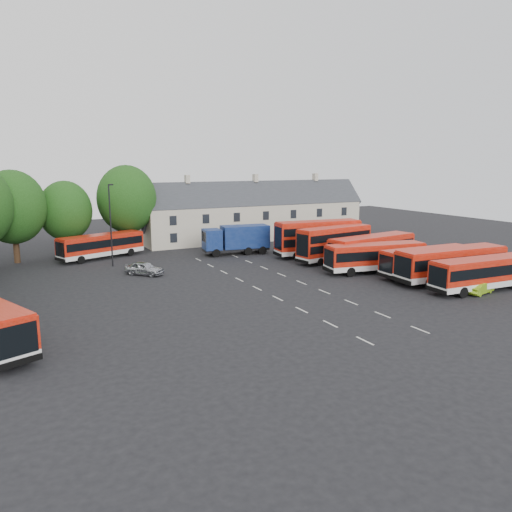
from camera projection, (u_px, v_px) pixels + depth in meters
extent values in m
plane|color=black|center=(267.00, 293.00, 45.87)|extent=(140.00, 140.00, 0.00)
cube|color=beige|center=(365.00, 341.00, 33.61)|extent=(0.15, 1.80, 0.01)
cube|color=beige|center=(330.00, 324.00, 37.11)|extent=(0.15, 1.80, 0.01)
cube|color=beige|center=(302.00, 310.00, 40.61)|extent=(0.15, 1.80, 0.01)
cube|color=beige|center=(278.00, 298.00, 44.12)|extent=(0.15, 1.80, 0.01)
cube|color=beige|center=(257.00, 288.00, 47.62)|extent=(0.15, 1.80, 0.01)
cube|color=beige|center=(239.00, 280.00, 51.13)|extent=(0.15, 1.80, 0.01)
cube|color=beige|center=(224.00, 272.00, 54.63)|extent=(0.15, 1.80, 0.01)
cube|color=beige|center=(210.00, 265.00, 58.14)|extent=(0.15, 1.80, 0.01)
cube|color=beige|center=(198.00, 260.00, 61.64)|extent=(0.15, 1.80, 0.01)
cube|color=beige|center=(420.00, 330.00, 35.83)|extent=(0.15, 1.80, 0.01)
cube|color=beige|center=(382.00, 315.00, 39.34)|extent=(0.15, 1.80, 0.01)
cube|color=beige|center=(351.00, 302.00, 42.84)|extent=(0.15, 1.80, 0.01)
cube|color=beige|center=(324.00, 292.00, 46.35)|extent=(0.15, 1.80, 0.01)
cube|color=beige|center=(302.00, 283.00, 49.85)|extent=(0.15, 1.80, 0.01)
cube|color=beige|center=(282.00, 275.00, 53.35)|extent=(0.15, 1.80, 0.01)
cube|color=beige|center=(264.00, 268.00, 56.86)|extent=(0.15, 1.80, 0.01)
cube|color=beige|center=(249.00, 262.00, 60.36)|extent=(0.15, 1.80, 0.01)
cube|color=beige|center=(235.00, 256.00, 63.87)|extent=(0.15, 1.80, 0.01)
cylinder|color=black|center=(16.00, 246.00, 59.37)|extent=(0.70, 0.70, 4.02)
ellipsoid|color=#193D10|center=(13.00, 207.00, 58.51)|extent=(7.59, 7.59, 8.73)
cylinder|color=black|center=(68.00, 242.00, 63.84)|extent=(0.70, 0.70, 3.50)
ellipsoid|color=#193D10|center=(65.00, 211.00, 63.09)|extent=(6.60, 6.60, 7.59)
cylinder|color=black|center=(128.00, 235.00, 68.22)|extent=(0.70, 0.70, 4.20)
ellipsoid|color=#193D10|center=(127.00, 199.00, 67.32)|extent=(7.92, 7.92, 9.11)
cube|color=beige|center=(255.00, 221.00, 77.88)|extent=(35.00, 7.00, 5.50)
cube|color=#2D3035|center=(255.00, 204.00, 77.37)|extent=(35.70, 7.13, 7.13)
cube|color=beige|center=(187.00, 179.00, 71.74)|extent=(0.60, 0.90, 1.20)
cube|color=beige|center=(255.00, 178.00, 76.64)|extent=(0.60, 0.90, 1.20)
cube|color=beige|center=(315.00, 177.00, 81.54)|extent=(0.60, 0.90, 1.20)
cube|color=silver|center=(482.00, 283.00, 46.56)|extent=(11.15, 3.06, 0.55)
cube|color=#B11C0A|center=(483.00, 270.00, 46.32)|extent=(11.15, 3.06, 1.96)
cube|color=black|center=(483.00, 269.00, 46.31)|extent=(10.71, 3.10, 0.95)
cube|color=#B11C0A|center=(484.00, 259.00, 46.13)|extent=(10.92, 2.95, 0.12)
cylinder|color=black|center=(463.00, 292.00, 44.17)|extent=(1.02, 0.33, 1.00)
cylinder|color=black|center=(499.00, 279.00, 49.04)|extent=(1.02, 0.33, 1.00)
cube|color=silver|center=(450.00, 274.00, 50.03)|extent=(12.35, 3.46, 0.61)
cube|color=#B11C0A|center=(451.00, 260.00, 49.77)|extent=(12.35, 3.46, 2.16)
cube|color=black|center=(451.00, 259.00, 49.76)|extent=(11.86, 3.50, 1.05)
cube|color=#B11C0A|center=(452.00, 249.00, 49.56)|extent=(12.10, 3.33, 0.13)
cylinder|color=black|center=(429.00, 283.00, 47.41)|extent=(1.13, 0.37, 1.11)
cylinder|color=black|center=(469.00, 271.00, 52.76)|extent=(1.13, 0.37, 1.11)
cube|color=silver|center=(426.00, 270.00, 52.31)|extent=(10.85, 2.71, 0.54)
cube|color=#B11C0A|center=(427.00, 258.00, 52.09)|extent=(10.85, 2.71, 1.91)
cube|color=black|center=(427.00, 258.00, 52.08)|extent=(10.42, 2.75, 0.93)
cube|color=#B11C0A|center=(428.00, 249.00, 51.90)|extent=(10.63, 2.60, 0.12)
cylinder|color=black|center=(408.00, 278.00, 49.91)|extent=(0.99, 0.30, 0.98)
cylinder|color=black|center=(442.00, 267.00, 54.81)|extent=(0.99, 0.30, 0.98)
cube|color=silver|center=(375.00, 265.00, 54.43)|extent=(11.45, 4.26, 0.56)
cube|color=#B11C0A|center=(375.00, 254.00, 54.20)|extent=(11.45, 4.26, 1.98)
cube|color=black|center=(375.00, 253.00, 54.19)|extent=(11.01, 4.25, 0.97)
cube|color=#B11C0A|center=(376.00, 244.00, 54.01)|extent=(11.21, 4.13, 0.12)
cylinder|color=black|center=(351.00, 272.00, 52.33)|extent=(1.05, 0.44, 1.02)
cylinder|color=black|center=(397.00, 264.00, 56.64)|extent=(1.05, 0.44, 1.02)
cube|color=silver|center=(372.00, 257.00, 58.63)|extent=(12.31, 4.54, 0.60)
cube|color=#B11C0A|center=(372.00, 246.00, 58.38)|extent=(12.31, 4.54, 2.13)
cube|color=black|center=(372.00, 245.00, 58.37)|extent=(11.84, 4.53, 1.04)
cube|color=#B11C0A|center=(373.00, 236.00, 58.17)|extent=(12.05, 4.40, 0.13)
cylinder|color=black|center=(357.00, 265.00, 55.49)|extent=(1.13, 0.47, 1.09)
cylinder|color=black|center=(385.00, 255.00, 61.88)|extent=(1.13, 0.47, 1.09)
cube|color=silver|center=(334.00, 255.00, 60.53)|extent=(10.50, 3.91, 0.51)
cube|color=#B11C0A|center=(334.00, 241.00, 60.19)|extent=(10.50, 3.91, 3.13)
cube|color=black|center=(334.00, 246.00, 60.30)|extent=(10.10, 3.90, 0.89)
cube|color=#B11C0A|center=(335.00, 227.00, 59.89)|extent=(10.28, 3.79, 0.11)
cylinder|color=black|center=(320.00, 262.00, 57.84)|extent=(0.96, 0.40, 0.93)
cylinder|color=black|center=(346.00, 253.00, 63.31)|extent=(0.96, 0.40, 0.93)
cube|color=black|center=(334.00, 236.00, 60.08)|extent=(10.10, 3.90, 0.89)
cube|color=silver|center=(318.00, 250.00, 63.69)|extent=(11.33, 3.67, 0.56)
cube|color=#B11C0A|center=(318.00, 235.00, 63.32)|extent=(11.33, 3.67, 3.39)
cube|color=black|center=(318.00, 240.00, 63.44)|extent=(10.89, 3.68, 0.96)
cube|color=#B11C0A|center=(318.00, 221.00, 63.00)|extent=(11.09, 3.54, 0.12)
cylinder|color=black|center=(296.00, 256.00, 61.44)|extent=(1.04, 0.39, 1.01)
cylinder|color=black|center=(337.00, 249.00, 66.04)|extent=(1.04, 0.39, 1.01)
cube|color=black|center=(318.00, 230.00, 63.20)|extent=(10.89, 3.68, 0.96)
cylinder|color=black|center=(24.00, 350.00, 30.57)|extent=(0.66, 1.08, 1.05)
cube|color=silver|center=(102.00, 253.00, 62.17)|extent=(10.96, 6.14, 0.54)
cube|color=#B11C0A|center=(101.00, 243.00, 61.95)|extent=(10.96, 6.14, 1.91)
cube|color=black|center=(101.00, 243.00, 61.94)|extent=(10.58, 6.04, 0.93)
cube|color=#B11C0A|center=(101.00, 235.00, 61.76)|extent=(10.72, 5.97, 0.12)
cylinder|color=black|center=(81.00, 260.00, 58.98)|extent=(1.01, 0.61, 0.98)
cylinder|color=black|center=(121.00, 250.00, 65.47)|extent=(1.01, 0.61, 0.98)
cube|color=black|center=(236.00, 249.00, 65.14)|extent=(8.78, 3.38, 0.32)
cube|color=navy|center=(212.00, 239.00, 63.83)|extent=(2.47, 2.93, 2.57)
cube|color=black|center=(204.00, 237.00, 63.43)|extent=(0.41, 2.27, 1.28)
cube|color=navy|center=(245.00, 236.00, 65.25)|extent=(6.39, 3.45, 2.89)
cylinder|color=black|center=(216.00, 253.00, 63.08)|extent=(1.10, 0.44, 1.07)
cylinder|color=black|center=(256.00, 247.00, 67.35)|extent=(1.10, 0.44, 1.07)
imported|color=#AEB0B6|center=(144.00, 268.00, 53.13)|extent=(4.09, 4.26, 1.44)
imported|color=#88BA1C|center=(480.00, 288.00, 45.54)|extent=(3.58, 1.97, 1.12)
cylinder|color=black|center=(111.00, 226.00, 56.80)|extent=(0.17, 0.17, 9.37)
cube|color=black|center=(111.00, 185.00, 56.15)|extent=(0.61, 0.45, 0.17)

